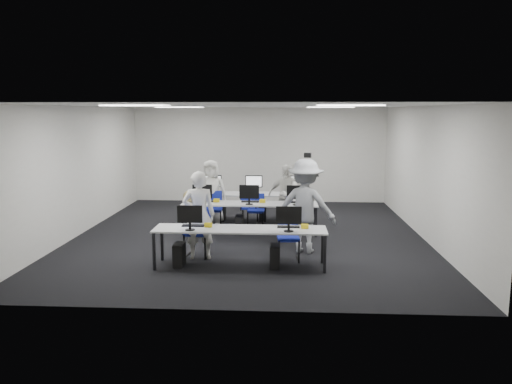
# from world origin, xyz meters

# --- Properties ---
(room) EXTENTS (9.00, 9.02, 3.00)m
(room) POSITION_xyz_m (0.00, 0.00, 1.50)
(room) COLOR black
(room) RESTS_ON ground
(ceiling_panels) EXTENTS (5.20, 4.60, 0.02)m
(ceiling_panels) POSITION_xyz_m (0.00, 0.00, 2.98)
(ceiling_panels) COLOR white
(ceiling_panels) RESTS_ON room
(desk_front) EXTENTS (3.20, 0.70, 0.73)m
(desk_front) POSITION_xyz_m (0.00, -2.40, 0.68)
(desk_front) COLOR #AFB0B3
(desk_front) RESTS_ON ground
(desk_mid) EXTENTS (3.20, 0.70, 0.73)m
(desk_mid) POSITION_xyz_m (0.00, 0.20, 0.68)
(desk_mid) COLOR #AFB0B3
(desk_mid) RESTS_ON ground
(desk_back) EXTENTS (3.20, 0.70, 0.73)m
(desk_back) POSITION_xyz_m (0.00, 1.60, 0.68)
(desk_back) COLOR #AFB0B3
(desk_back) RESTS_ON ground
(equipment_front) EXTENTS (2.51, 0.41, 1.19)m
(equipment_front) POSITION_xyz_m (-0.19, -2.42, 0.36)
(equipment_front) COLOR #0D25B0
(equipment_front) RESTS_ON desk_front
(equipment_mid) EXTENTS (2.91, 0.41, 1.19)m
(equipment_mid) POSITION_xyz_m (-0.19, 0.18, 0.36)
(equipment_mid) COLOR white
(equipment_mid) RESTS_ON desk_mid
(equipment_back) EXTENTS (2.91, 0.41, 1.19)m
(equipment_back) POSITION_xyz_m (0.19, 1.62, 0.36)
(equipment_back) COLOR white
(equipment_back) RESTS_ON desk_back
(chair_0) EXTENTS (0.50, 0.54, 0.95)m
(chair_0) POSITION_xyz_m (-0.91, -1.77, 0.30)
(chair_0) COLOR navy
(chair_0) RESTS_ON ground
(chair_1) EXTENTS (0.45, 0.49, 0.85)m
(chair_1) POSITION_xyz_m (0.90, -1.93, 0.27)
(chair_1) COLOR navy
(chair_1) RESTS_ON ground
(chair_2) EXTENTS (0.47, 0.51, 0.91)m
(chair_2) POSITION_xyz_m (-0.95, 0.70, 0.29)
(chair_2) COLOR navy
(chair_2) RESTS_ON ground
(chair_3) EXTENTS (0.42, 0.45, 0.84)m
(chair_3) POSITION_xyz_m (0.11, 0.80, 0.26)
(chair_3) COLOR navy
(chair_3) RESTS_ON ground
(chair_4) EXTENTS (0.49, 0.53, 0.91)m
(chair_4) POSITION_xyz_m (1.21, 0.75, 0.29)
(chair_4) COLOR navy
(chair_4) RESTS_ON ground
(chair_5) EXTENTS (0.47, 0.50, 0.91)m
(chair_5) POSITION_xyz_m (-1.24, 1.09, 0.29)
(chair_5) COLOR navy
(chair_5) RESTS_ON ground
(chair_6) EXTENTS (0.44, 0.47, 0.86)m
(chair_6) POSITION_xyz_m (-0.08, 1.14, 0.27)
(chair_6) COLOR navy
(chair_6) RESTS_ON ground
(chair_7) EXTENTS (0.54, 0.56, 0.83)m
(chair_7) POSITION_xyz_m (0.99, 1.00, 0.26)
(chair_7) COLOR navy
(chair_7) RESTS_ON ground
(handbag) EXTENTS (0.40, 0.34, 0.28)m
(handbag) POSITION_xyz_m (-1.45, 0.26, 0.87)
(handbag) COLOR #97834E
(handbag) RESTS_ON desk_mid
(student_0) EXTENTS (0.69, 0.51, 1.74)m
(student_0) POSITION_xyz_m (-0.85, -1.92, 0.87)
(student_0) COLOR #B8B6AD
(student_0) RESTS_ON ground
(student_1) EXTENTS (0.92, 0.80, 1.63)m
(student_1) POSITION_xyz_m (1.12, 0.74, 0.82)
(student_1) COLOR #B8B6AD
(student_1) RESTS_ON ground
(student_2) EXTENTS (0.82, 0.54, 1.66)m
(student_2) POSITION_xyz_m (-1.04, 1.05, 0.83)
(student_2) COLOR #B8B6AD
(student_2) RESTS_ON ground
(student_3) EXTENTS (0.99, 0.65, 1.56)m
(student_3) POSITION_xyz_m (0.85, 1.04, 0.78)
(student_3) COLOR #B8B6AD
(student_3) RESTS_ON ground
(photographer) EXTENTS (1.37, 0.97, 1.93)m
(photographer) POSITION_xyz_m (1.25, -1.34, 0.96)
(photographer) COLOR slate
(photographer) RESTS_ON ground
(dslr_camera) EXTENTS (0.18, 0.21, 0.10)m
(dslr_camera) POSITION_xyz_m (1.29, -1.16, 1.99)
(dslr_camera) COLOR black
(dslr_camera) RESTS_ON photographer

